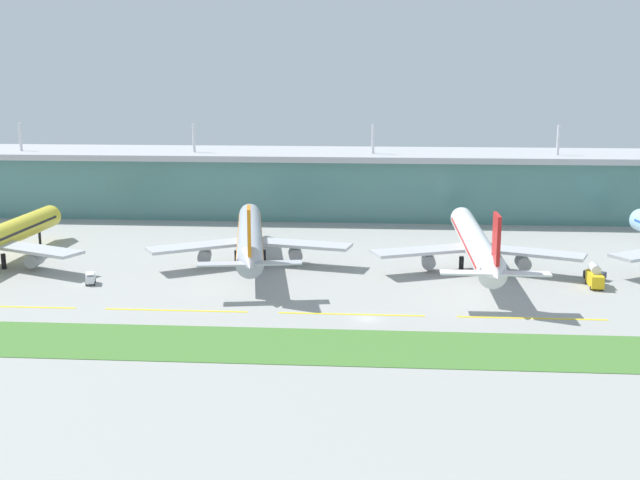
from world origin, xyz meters
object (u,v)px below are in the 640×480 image
baggage_cart (90,279)px  airliner_near_middle (250,237)px  fuel_truck (595,277)px  airliner_far_middle (475,243)px  pushback_tug (595,275)px

baggage_cart → airliner_near_middle: bearing=33.7°
baggage_cart → fuel_truck: fuel_truck is taller
fuel_truck → airliner_near_middle: bearing=168.8°
airliner_far_middle → baggage_cart: bearing=-167.8°
baggage_cart → pushback_tug: size_ratio=0.80×
baggage_cart → fuel_truck: bearing=3.1°
airliner_near_middle → airliner_far_middle: bearing=-3.1°
airliner_near_middle → fuel_truck: airliner_near_middle is taller
airliner_far_middle → pushback_tug: size_ratio=14.49×
baggage_cart → pushback_tug: bearing=6.3°
airliner_far_middle → baggage_cart: size_ratio=18.07×
airliner_near_middle → airliner_far_middle: same height
airliner_far_middle → pushback_tug: airliner_far_middle is taller
airliner_far_middle → fuel_truck: bearing=-27.4°
airliner_near_middle → baggage_cart: (-31.72, -21.17, -5.19)m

